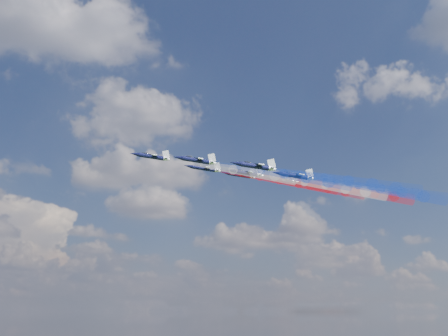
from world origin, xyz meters
name	(u,v)px	position (x,y,z in m)	size (l,w,h in m)	color
jet_lead	(152,157)	(-25.39, 18.17, 173.82)	(9.26, 11.57, 3.09)	black
trail_lead	(233,169)	(-2.88, 13.38, 170.69)	(3.86, 36.23, 3.86)	white
jet_inner_left	(196,160)	(-16.19, 3.41, 169.69)	(9.26, 11.57, 3.09)	black
trail_inner_left	(284,174)	(6.32, -1.39, 166.56)	(3.86, 36.23, 3.86)	blue
jet_inner_right	(204,168)	(-8.06, 25.79, 173.53)	(9.26, 11.57, 3.09)	black
trail_inner_right	(279,180)	(14.45, 21.00, 170.40)	(3.86, 36.23, 3.86)	red
jet_outer_left	(255,166)	(-4.93, -9.86, 165.71)	(9.26, 11.57, 3.09)	black
trail_outer_left	(348,181)	(17.57, -14.65, 162.57)	(3.86, 36.23, 3.86)	blue
jet_center_third	(246,173)	(1.08, 13.86, 169.94)	(9.26, 11.57, 3.09)	black
trail_center_third	(325,185)	(23.58, 9.07, 166.81)	(3.86, 36.23, 3.86)	white
jet_outer_right	(240,175)	(6.20, 34.06, 174.44)	(9.26, 11.57, 3.09)	black
trail_outer_right	(310,186)	(28.71, 29.27, 171.31)	(3.86, 36.23, 3.86)	red
jet_rear_left	(295,176)	(9.38, -1.32, 166.32)	(9.26, 11.57, 3.09)	black
trail_rear_left	(380,189)	(31.89, -6.12, 163.19)	(3.86, 36.23, 3.86)	blue
jet_rear_right	(281,179)	(15.00, 20.66, 170.59)	(9.26, 11.57, 3.09)	black
trail_rear_right	(356,191)	(37.51, 15.86, 167.46)	(3.86, 36.23, 3.86)	red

